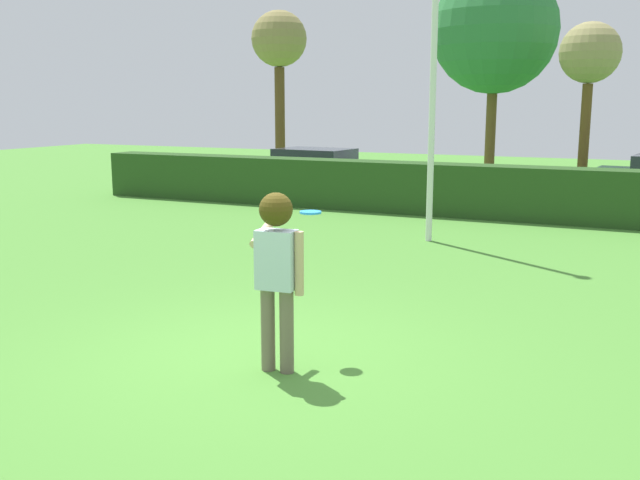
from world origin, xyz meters
TOP-DOWN VIEW (x-y plane):
  - ground_plane at (0.00, 0.00)m, footprint 60.00×60.00m
  - person at (0.34, -0.28)m, footprint 0.61×0.73m
  - frisbee at (0.38, 0.39)m, footprint 0.23×0.23m
  - lamppost at (-0.25, 6.98)m, footprint 0.24×0.24m
  - hedge_row at (0.00, 10.32)m, footprint 20.94×0.90m
  - parked_car_white at (-5.80, 13.59)m, footprint 4.35×2.14m
  - birch_tree at (1.68, 16.33)m, footprint 1.74×1.74m
  - maple_tree at (-1.42, 18.01)m, footprint 4.08×4.08m
  - bare_elm_tree at (-9.41, 18.15)m, footprint 2.06×2.06m

SIDE VIEW (x-z plane):
  - ground_plane at x=0.00m, z-range 0.00..0.00m
  - hedge_row at x=0.00m, z-range 0.00..1.21m
  - parked_car_white at x=-5.80m, z-range 0.06..1.31m
  - person at x=0.34m, z-range 0.23..2.02m
  - frisbee at x=0.38m, z-range 1.49..1.51m
  - lamppost at x=-0.25m, z-range 0.32..7.47m
  - birch_tree at x=1.68m, z-range 1.46..6.38m
  - bare_elm_tree at x=-9.41m, z-range 1.78..7.78m
  - maple_tree at x=-1.42m, z-range 1.43..8.41m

